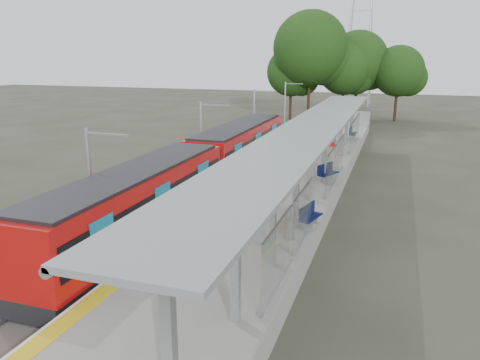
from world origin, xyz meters
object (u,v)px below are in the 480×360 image
at_px(bench_near, 309,215).
at_px(bench_far, 352,133).
at_px(litter_bin, 289,229).
at_px(info_pillar_far, 331,159).
at_px(info_pillar_near, 272,225).
at_px(bench_mid, 327,172).
at_px(train, 200,169).

height_order(bench_near, bench_far, bench_far).
relative_size(bench_near, litter_bin, 1.83).
bearing_deg(bench_far, litter_bin, -88.64).
height_order(bench_far, info_pillar_far, info_pillar_far).
bearing_deg(bench_near, litter_bin, -95.12).
height_order(bench_near, info_pillar_near, info_pillar_near).
bearing_deg(info_pillar_near, bench_far, 111.37).
xyz_separation_m(info_pillar_near, info_pillar_far, (0.53, 12.79, 0.03)).
bearing_deg(bench_mid, bench_far, 113.73).
xyz_separation_m(info_pillar_far, litter_bin, (-0.01, -12.03, -0.41)).
bearing_deg(bench_near, info_pillar_far, 106.80).
bearing_deg(train, litter_bin, -42.62).
relative_size(bench_near, info_pillar_near, 0.84).
distance_m(bench_near, bench_mid, 7.92).
distance_m(bench_mid, litter_bin, 9.50).
height_order(bench_near, bench_mid, bench_mid).
xyz_separation_m(bench_near, bench_mid, (-0.41, 7.91, 0.04)).
bearing_deg(bench_mid, info_pillar_far, 116.43).
bearing_deg(bench_far, bench_near, -87.31).
bearing_deg(bench_near, info_pillar_near, -100.44).
relative_size(train, bench_near, 17.50).
bearing_deg(bench_near, bench_mid, 106.85).
height_order(train, info_pillar_far, train).
height_order(bench_mid, bench_far, bench_far).
xyz_separation_m(bench_near, info_pillar_far, (-0.53, 10.45, 0.30)).
bearing_deg(litter_bin, info_pillar_near, -124.04).
xyz_separation_m(train, bench_far, (6.68, 18.72, -0.45)).
bearing_deg(bench_mid, bench_near, -63.37).
height_order(info_pillar_near, litter_bin, info_pillar_near).
relative_size(train, info_pillar_near, 14.69).
bearing_deg(bench_far, info_pillar_far, -88.84).
relative_size(bench_far, info_pillar_near, 0.90).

